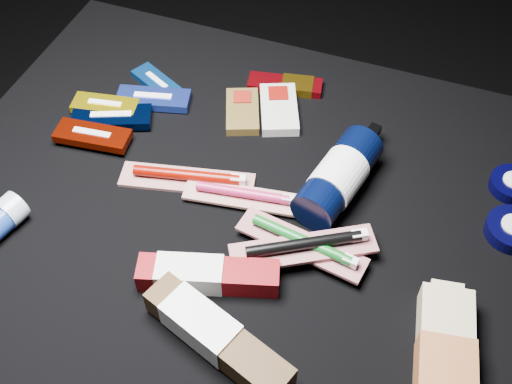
% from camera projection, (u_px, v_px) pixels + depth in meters
% --- Properties ---
extents(ground, '(3.00, 3.00, 0.00)m').
position_uv_depth(ground, '(247.00, 325.00, 1.30)').
color(ground, black).
rests_on(ground, ground).
extents(cloth_table, '(0.98, 0.78, 0.40)m').
position_uv_depth(cloth_table, '(246.00, 272.00, 1.14)').
color(cloth_table, black).
rests_on(cloth_table, ground).
extents(luna_bar_0, '(0.11, 0.08, 0.01)m').
position_uv_depth(luna_bar_0, '(157.00, 83.00, 1.15)').
color(luna_bar_0, '#0F50B1').
rests_on(luna_bar_0, cloth_table).
extents(luna_bar_1, '(0.14, 0.08, 0.02)m').
position_uv_depth(luna_bar_1, '(153.00, 99.00, 1.12)').
color(luna_bar_1, '#243FB7').
rests_on(luna_bar_1, cloth_table).
extents(luna_bar_2, '(0.14, 0.10, 0.02)m').
position_uv_depth(luna_bar_2, '(112.00, 118.00, 1.09)').
color(luna_bar_2, black).
rests_on(luna_bar_2, cloth_table).
extents(luna_bar_3, '(0.12, 0.06, 0.01)m').
position_uv_depth(luna_bar_3, '(105.00, 106.00, 1.10)').
color(luna_bar_3, '#CFB308').
rests_on(luna_bar_3, cloth_table).
extents(luna_bar_4, '(0.13, 0.06, 0.02)m').
position_uv_depth(luna_bar_4, '(93.00, 136.00, 1.05)').
color(luna_bar_4, '#711103').
rests_on(luna_bar_4, cloth_table).
extents(clif_bar_0, '(0.09, 0.12, 0.02)m').
position_uv_depth(clif_bar_0, '(242.00, 110.00, 1.11)').
color(clif_bar_0, brown).
rests_on(clif_bar_0, cloth_table).
extents(clif_bar_1, '(0.10, 0.13, 0.02)m').
position_uv_depth(clif_bar_1, '(279.00, 107.00, 1.11)').
color(clif_bar_1, silver).
rests_on(clif_bar_1, cloth_table).
extents(power_bar, '(0.14, 0.07, 0.02)m').
position_uv_depth(power_bar, '(289.00, 85.00, 1.15)').
color(power_bar, maroon).
rests_on(power_bar, cloth_table).
extents(lotion_bottle, '(0.10, 0.23, 0.07)m').
position_uv_depth(lotion_bottle, '(339.00, 177.00, 0.97)').
color(lotion_bottle, black).
rests_on(lotion_bottle, cloth_table).
extents(cream_tin_upper, '(0.07, 0.07, 0.02)m').
position_uv_depth(cream_tin_upper, '(512.00, 184.00, 1.00)').
color(cream_tin_upper, black).
rests_on(cream_tin_upper, cloth_table).
extents(cream_tin_lower, '(0.08, 0.08, 0.02)m').
position_uv_depth(cream_tin_lower, '(512.00, 230.00, 0.94)').
color(cream_tin_lower, black).
rests_on(cream_tin_lower, cloth_table).
extents(bodywash_bottle, '(0.10, 0.21, 0.04)m').
position_uv_depth(bodywash_bottle, '(445.00, 363.00, 0.80)').
color(bodywash_bottle, beige).
rests_on(bodywash_bottle, cloth_table).
extents(toothbrush_pack_0, '(0.22, 0.10, 0.02)m').
position_uv_depth(toothbrush_pack_0, '(189.00, 178.00, 1.01)').
color(toothbrush_pack_0, beige).
rests_on(toothbrush_pack_0, cloth_table).
extents(toothbrush_pack_1, '(0.19, 0.07, 0.02)m').
position_uv_depth(toothbrush_pack_1, '(244.00, 195.00, 0.98)').
color(toothbrush_pack_1, silver).
rests_on(toothbrush_pack_1, cloth_table).
extents(toothbrush_pack_2, '(0.20, 0.07, 0.02)m').
position_uv_depth(toothbrush_pack_2, '(303.00, 243.00, 0.91)').
color(toothbrush_pack_2, '#AFA8A3').
rests_on(toothbrush_pack_2, cloth_table).
extents(toothbrush_pack_3, '(0.20, 0.15, 0.02)m').
position_uv_depth(toothbrush_pack_3, '(306.00, 246.00, 0.90)').
color(toothbrush_pack_3, '#ACA7A2').
rests_on(toothbrush_pack_3, cloth_table).
extents(toothpaste_carton_red, '(0.20, 0.10, 0.04)m').
position_uv_depth(toothpaste_carton_red, '(202.00, 275.00, 0.88)').
color(toothpaste_carton_red, maroon).
rests_on(toothpaste_carton_red, cloth_table).
extents(toothpaste_carton_green, '(0.22, 0.12, 0.04)m').
position_uv_depth(toothpaste_carton_green, '(212.00, 333.00, 0.82)').
color(toothpaste_carton_green, '#3D2611').
rests_on(toothpaste_carton_green, cloth_table).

